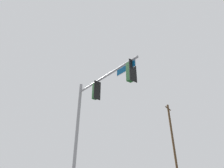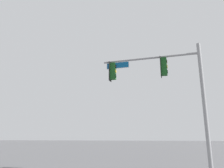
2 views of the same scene
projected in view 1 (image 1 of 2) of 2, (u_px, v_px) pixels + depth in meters
name	position (u px, v px, depth m)	size (l,w,h in m)	color
signal_pole_near	(94.00, 105.00, 11.26)	(6.08, 0.74, 7.44)	gray
utility_pole	(173.00, 139.00, 25.78)	(0.86, 2.22, 10.88)	#47331E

